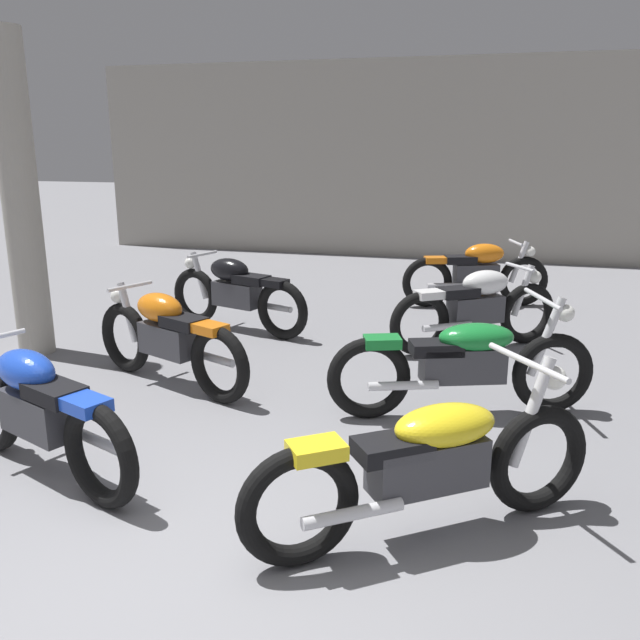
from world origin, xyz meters
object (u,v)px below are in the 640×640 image
at_px(motorcycle_right_row_0, 430,462).
at_px(motorcycle_right_row_2, 477,307).
at_px(support_pillar, 20,198).
at_px(motorcycle_left_row_0, 38,410).
at_px(motorcycle_left_row_1, 168,337).
at_px(motorcycle_right_row_3, 477,273).
at_px(motorcycle_right_row_1, 464,362).
at_px(motorcycle_left_row_2, 236,292).

relative_size(motorcycle_right_row_0, motorcycle_right_row_2, 1.07).
relative_size(support_pillar, motorcycle_left_row_0, 1.72).
xyz_separation_m(motorcycle_left_row_1, motorcycle_right_row_3, (2.54, 3.81, 0.00)).
relative_size(motorcycle_left_row_0, motorcycle_right_row_1, 0.90).
height_order(support_pillar, motorcycle_left_row_2, support_pillar).
distance_m(motorcycle_right_row_1, motorcycle_right_row_3, 3.81).
xyz_separation_m(motorcycle_right_row_2, motorcycle_right_row_3, (-0.08, 1.95, 0.00)).
bearing_deg(motorcycle_left_row_2, motorcycle_right_row_3, 36.34).
bearing_deg(motorcycle_right_row_0, motorcycle_right_row_1, 87.42).
height_order(motorcycle_left_row_2, motorcycle_right_row_2, same).
bearing_deg(motorcycle_left_row_1, motorcycle_left_row_2, 93.09).
xyz_separation_m(motorcycle_right_row_1, motorcycle_right_row_2, (0.02, 1.86, 0.01)).
height_order(motorcycle_left_row_0, motorcycle_right_row_1, motorcycle_right_row_1).
relative_size(motorcycle_right_row_1, motorcycle_right_row_3, 1.09).
height_order(motorcycle_right_row_0, motorcycle_right_row_3, motorcycle_right_row_0).
distance_m(motorcycle_left_row_1, motorcycle_right_row_3, 4.58).
bearing_deg(motorcycle_right_row_2, motorcycle_right_row_1, -90.59).
bearing_deg(motorcycle_left_row_0, motorcycle_right_row_1, 33.54).
xyz_separation_m(motorcycle_left_row_0, motorcycle_left_row_1, (0.03, 1.74, 0.00)).
bearing_deg(motorcycle_left_row_0, motorcycle_left_row_2, 91.19).
relative_size(motorcycle_left_row_1, motorcycle_right_row_0, 1.02).
relative_size(motorcycle_left_row_1, motorcycle_right_row_1, 0.89).
relative_size(motorcycle_right_row_0, motorcycle_right_row_3, 0.96).
xyz_separation_m(motorcycle_right_row_0, motorcycle_right_row_3, (0.02, 5.61, 0.01)).
height_order(motorcycle_right_row_0, motorcycle_right_row_1, same).
height_order(motorcycle_left_row_0, motorcycle_right_row_2, same).
distance_m(support_pillar, motorcycle_left_row_0, 3.13).
relative_size(motorcycle_left_row_0, motorcycle_right_row_0, 1.02).
height_order(motorcycle_left_row_1, motorcycle_right_row_1, motorcycle_right_row_1).
relative_size(motorcycle_left_row_2, motorcycle_right_row_1, 0.92).
bearing_deg(motorcycle_right_row_3, motorcycle_left_row_1, -123.70).
bearing_deg(motorcycle_right_row_3, motorcycle_left_row_0, -114.80).
distance_m(motorcycle_left_row_2, motorcycle_right_row_1, 3.28).
xyz_separation_m(motorcycle_right_row_0, motorcycle_right_row_2, (0.10, 3.66, 0.01)).
xyz_separation_m(motorcycle_left_row_0, motorcycle_right_row_3, (2.57, 5.55, 0.00)).
bearing_deg(motorcycle_right_row_1, motorcycle_right_row_0, -92.58).
distance_m(motorcycle_left_row_2, motorcycle_right_row_3, 3.28).
xyz_separation_m(motorcycle_left_row_0, motorcycle_right_row_1, (2.62, 1.74, -0.01)).
relative_size(support_pillar, motorcycle_right_row_0, 1.76).
bearing_deg(motorcycle_right_row_2, motorcycle_right_row_0, -91.56).
bearing_deg(motorcycle_right_row_0, motorcycle_right_row_2, 88.44).
bearing_deg(motorcycle_right_row_3, motorcycle_right_row_0, -90.23).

